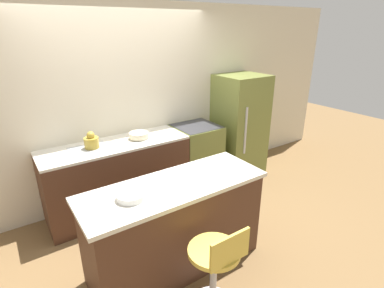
# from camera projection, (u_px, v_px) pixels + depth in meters

# --- Properties ---
(ground_plane) EXTENTS (14.00, 14.00, 0.00)m
(ground_plane) POSITION_uv_depth(u_px,v_px,m) (151.00, 213.00, 3.94)
(ground_plane) COLOR brown
(wall_back) EXTENTS (8.00, 0.06, 2.60)m
(wall_back) POSITION_uv_depth(u_px,v_px,m) (123.00, 106.00, 3.97)
(wall_back) COLOR beige
(wall_back) RESTS_ON ground_plane
(back_counter) EXTENTS (1.81, 0.61, 0.94)m
(back_counter) POSITION_uv_depth(u_px,v_px,m) (118.00, 177.00, 3.87)
(back_counter) COLOR #4C2D1E
(back_counter) RESTS_ON ground_plane
(kitchen_island) EXTENTS (1.77, 0.64, 0.93)m
(kitchen_island) POSITION_uv_depth(u_px,v_px,m) (176.00, 226.00, 2.92)
(kitchen_island) COLOR #4C2D1E
(kitchen_island) RESTS_ON ground_plane
(oven_range) EXTENTS (0.63, 0.62, 0.94)m
(oven_range) POSITION_uv_depth(u_px,v_px,m) (196.00, 155.00, 4.52)
(oven_range) COLOR olive
(oven_range) RESTS_ON ground_plane
(refrigerator) EXTENTS (0.71, 0.68, 1.60)m
(refrigerator) POSITION_uv_depth(u_px,v_px,m) (240.00, 125.00, 4.81)
(refrigerator) COLOR olive
(refrigerator) RESTS_ON ground_plane
(stool_chair) EXTENTS (0.43, 0.43, 0.87)m
(stool_chair) POSITION_uv_depth(u_px,v_px,m) (216.00, 269.00, 2.44)
(stool_chair) COLOR #B7B7BC
(stool_chair) RESTS_ON ground_plane
(kettle) EXTENTS (0.17, 0.17, 0.21)m
(kettle) POSITION_uv_depth(u_px,v_px,m) (91.00, 141.00, 3.52)
(kettle) COLOR #B29333
(kettle) RESTS_ON back_counter
(mixing_bowl) EXTENTS (0.25, 0.25, 0.07)m
(mixing_bowl) POSITION_uv_depth(u_px,v_px,m) (139.00, 135.00, 3.86)
(mixing_bowl) COLOR beige
(mixing_bowl) RESTS_ON back_counter
(fruit_bowl) EXTENTS (0.24, 0.24, 0.05)m
(fruit_bowl) POSITION_uv_depth(u_px,v_px,m) (131.00, 196.00, 2.51)
(fruit_bowl) COLOR white
(fruit_bowl) RESTS_ON kitchen_island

